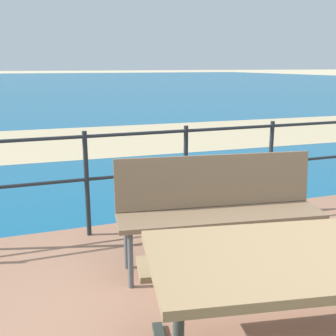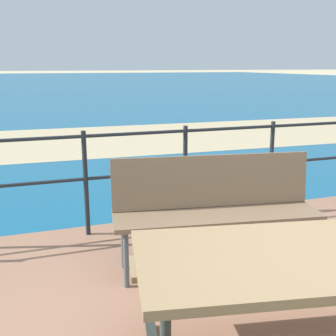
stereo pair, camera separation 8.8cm
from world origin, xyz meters
name	(u,v)px [view 1 (the left image)]	position (x,y,z in m)	size (l,w,h in m)	color
sea_water	(34,83)	(0.00, 40.00, 0.01)	(90.00, 90.00, 0.01)	#145B84
beach_strip	(94,140)	(0.00, 7.77, 0.01)	(54.00, 3.89, 0.01)	tan
picnic_table	(335,289)	(-0.25, 0.01, 0.66)	(1.89, 1.68, 0.79)	#8C704C
park_bench	(218,201)	(-0.11, 1.46, 0.60)	(1.64, 0.65, 0.88)	#7A6047
railing_fence	(186,164)	(0.00, 2.39, 0.68)	(5.94, 0.04, 1.00)	#1E2328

